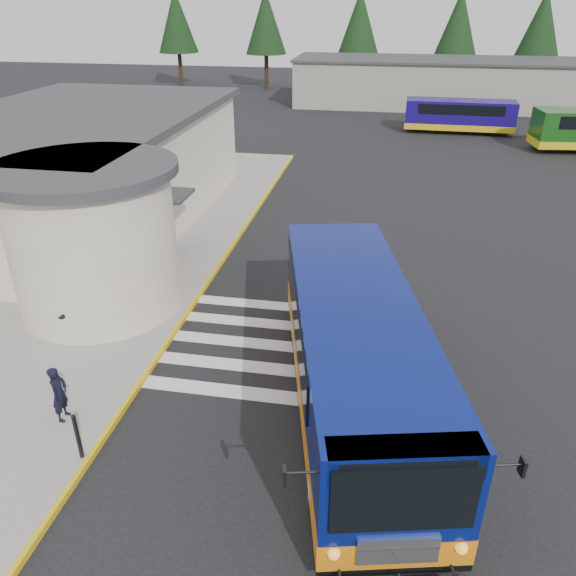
% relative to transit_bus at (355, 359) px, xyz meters
% --- Properties ---
extents(ground, '(140.00, 140.00, 0.00)m').
position_rel_transit_bus_xyz_m(ground, '(-1.71, 3.20, -1.47)').
color(ground, black).
rests_on(ground, ground).
extents(sidewalk, '(10.00, 34.00, 0.15)m').
position_rel_transit_bus_xyz_m(sidewalk, '(-10.71, 7.20, -1.40)').
color(sidewalk, gray).
rests_on(sidewalk, ground).
extents(curb_strip, '(0.12, 34.00, 0.16)m').
position_rel_transit_bus_xyz_m(curb_strip, '(-5.76, 7.20, -1.39)').
color(curb_strip, gold).
rests_on(curb_strip, ground).
extents(station_building, '(12.70, 18.70, 4.80)m').
position_rel_transit_bus_xyz_m(station_building, '(-12.55, 10.11, 1.10)').
color(station_building, beige).
rests_on(station_building, ground).
extents(crosswalk, '(8.00, 5.35, 0.01)m').
position_rel_transit_bus_xyz_m(crosswalk, '(-2.21, 2.40, -1.47)').
color(crosswalk, silver).
rests_on(crosswalk, ground).
extents(depot_building, '(26.40, 8.40, 4.20)m').
position_rel_transit_bus_xyz_m(depot_building, '(4.29, 45.20, 0.64)').
color(depot_building, gray).
rests_on(depot_building, ground).
extents(tree_line, '(58.40, 4.40, 10.00)m').
position_rel_transit_bus_xyz_m(tree_line, '(4.58, 53.20, 5.30)').
color(tree_line, black).
rests_on(tree_line, ground).
extents(transit_bus, '(5.57, 11.23, 3.08)m').
position_rel_transit_bus_xyz_m(transit_bus, '(0.00, 0.00, 0.00)').
color(transit_bus, navy).
rests_on(transit_bus, ground).
extents(pedestrian_a, '(0.40, 0.57, 1.49)m').
position_rel_transit_bus_xyz_m(pedestrian_a, '(-6.99, -1.92, -0.57)').
color(pedestrian_a, black).
rests_on(pedestrian_a, sidewalk).
extents(pedestrian_b, '(0.87, 1.03, 1.85)m').
position_rel_transit_bus_xyz_m(pedestrian_b, '(-8.68, 1.42, -0.39)').
color(pedestrian_b, black).
rests_on(pedestrian_b, sidewalk).
extents(bollard, '(0.10, 0.10, 1.20)m').
position_rel_transit_bus_xyz_m(bollard, '(-5.91, -3.07, -0.72)').
color(bollard, black).
rests_on(bollard, sidewalk).
extents(far_bus_a, '(8.10, 2.43, 2.08)m').
position_rel_transit_bus_xyz_m(far_bus_a, '(5.44, 33.72, -0.12)').
color(far_bus_a, '#150862').
rests_on(far_bus_a, ground).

